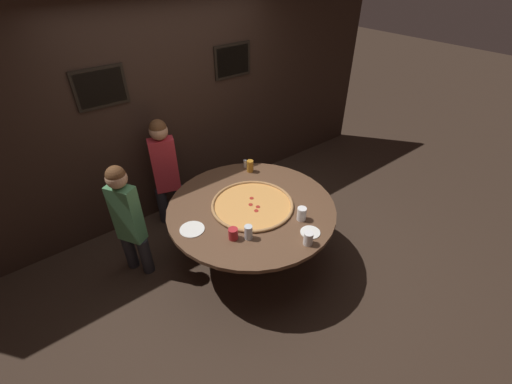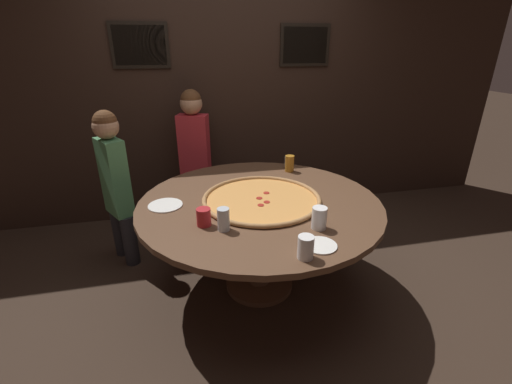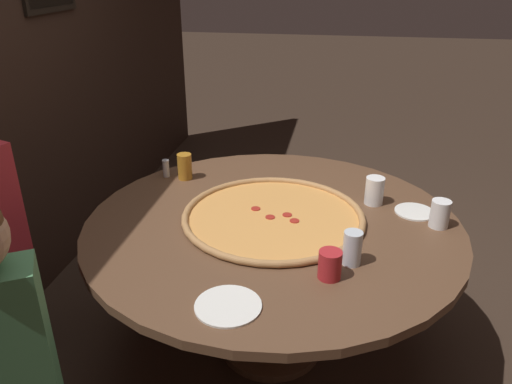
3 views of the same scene
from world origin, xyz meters
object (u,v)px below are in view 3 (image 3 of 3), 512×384
white_plate_far_back (415,212)px  dining_table (272,242)px  giant_pizza (272,216)px  drink_cup_near_left (440,214)px  white_plate_near_front (228,306)px  condiment_shaker (166,168)px  drink_cup_centre_back (352,248)px  diner_far_right (5,372)px  drink_cup_near_right (185,167)px  drink_cup_far_left (374,191)px  drink_cup_by_shaker (330,265)px

white_plate_far_back → dining_table: bearing=106.4°
giant_pizza → dining_table: bearing=-161.7°
drink_cup_near_left → white_plate_near_front: drink_cup_near_left is taller
giant_pizza → white_plate_far_back: size_ratio=4.55×
dining_table → condiment_shaker: 0.78m
giant_pizza → drink_cup_centre_back: size_ratio=6.01×
drink_cup_near_left → diner_far_right: (-1.13, 1.37, -0.06)m
giant_pizza → drink_cup_near_left: (0.06, -0.74, 0.05)m
drink_cup_near_left → drink_cup_centre_back: (-0.37, 0.38, 0.01)m
drink_cup_near_right → condiment_shaker: drink_cup_near_right is taller
dining_table → drink_cup_centre_back: size_ratio=12.23×
drink_cup_centre_back → diner_far_right: (-0.76, 0.98, -0.07)m
drink_cup_far_left → condiment_shaker: drink_cup_far_left is taller
dining_table → diner_far_right: diner_far_right is taller
drink_cup_far_left → diner_far_right: bearing=140.4°
dining_table → white_plate_near_front: 0.67m
drink_cup_far_left → condiment_shaker: (0.14, 1.11, -0.02)m
dining_table → white_plate_near_front: white_plate_near_front is taller
white_plate_far_back → white_plate_near_front: same height
white_plate_far_back → white_plate_near_front: 1.10m
white_plate_far_back → diner_far_right: size_ratio=0.14×
drink_cup_near_right → condiment_shaker: 0.11m
dining_table → drink_cup_centre_back: drink_cup_centre_back is taller
drink_cup_near_right → diner_far_right: bearing=176.5°
condiment_shaker → diner_far_right: (-1.46, -0.02, -0.05)m
drink_cup_centre_back → condiment_shaker: size_ratio=1.45×
drink_cup_far_left → drink_cup_near_right: drink_cup_near_right is taller
condiment_shaker → drink_cup_near_left: bearing=-103.5°
drink_cup_near_right → giant_pizza: bearing=-125.4°
white_plate_near_front → diner_far_right: (-0.41, 0.57, -0.00)m
condiment_shaker → diner_far_right: bearing=-179.1°
drink_cup_by_shaker → drink_cup_far_left: size_ratio=0.82×
dining_table → drink_cup_far_left: (0.26, -0.46, 0.19)m
dining_table → white_plate_far_back: (0.19, -0.65, 0.12)m
diner_far_right → drink_cup_near_left: bearing=-171.1°
drink_cup_by_shaker → white_plate_near_front: bearing=125.4°
drink_cup_near_right → condiment_shaker: size_ratio=1.45×
drink_cup_far_left → drink_cup_near_right: bearing=82.2°
drink_cup_by_shaker → giant_pizza: bearing=33.0°
giant_pizza → drink_cup_far_left: (0.24, -0.47, 0.05)m
condiment_shaker → drink_cup_centre_back: bearing=-125.1°
dining_table → drink_cup_by_shaker: drink_cup_by_shaker is taller
drink_cup_near_left → dining_table: bearing=95.4°
drink_cup_by_shaker → white_plate_far_back: bearing=-31.9°
drink_cup_by_shaker → drink_cup_near_right: (0.81, 0.81, 0.01)m
drink_cup_near_left → condiment_shaker: bearing=76.5°
drink_cup_by_shaker → drink_cup_far_left: (0.67, -0.19, 0.01)m
giant_pizza → drink_cup_near_left: size_ratio=6.68×
drink_cup_centre_back → drink_cup_near_right: same height
drink_cup_near_left → drink_cup_by_shaker: (-0.48, 0.46, -0.01)m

